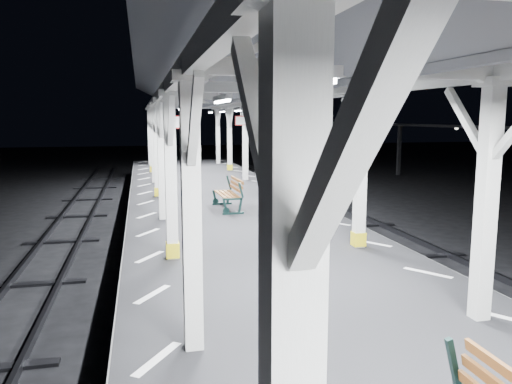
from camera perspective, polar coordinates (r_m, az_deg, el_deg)
name	(u,v)px	position (r m, az deg, el deg)	size (l,w,h in m)	color
ground	(298,338)	(9.04, 4.85, -16.34)	(120.00, 120.00, 0.00)	black
platform	(299,311)	(8.85, 4.89, -13.40)	(6.00, 50.00, 1.00)	black
hazard_stripes_left	(153,294)	(8.28, -11.74, -11.37)	(1.00, 48.00, 0.01)	silver
hazard_stripes_right	(428,273)	(9.68, 19.03, -8.72)	(1.00, 48.00, 0.01)	silver
canopy	(302,69)	(8.22, 5.30, 13.79)	(5.40, 49.00, 4.65)	silver
bench_mid	(230,193)	(15.25, -2.94, -0.10)	(0.71, 1.77, 0.95)	black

